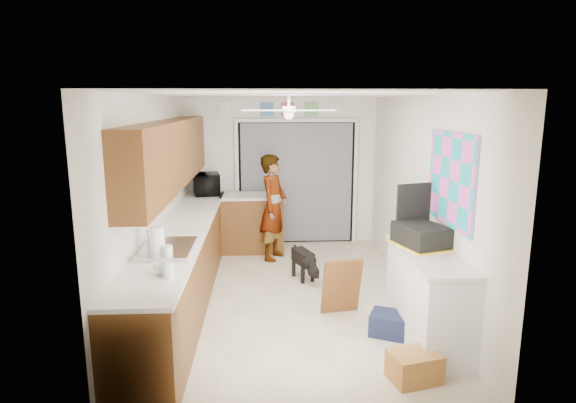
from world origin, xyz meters
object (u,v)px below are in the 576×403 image
object	(u,v)px
microwave	(207,184)
dog	(303,263)
cardboard_box	(414,366)
paper_towel_roll	(158,241)
suitcase	(421,235)
man	(273,207)
cup	(161,269)
navy_crate	(389,324)

from	to	relation	value
microwave	dog	size ratio (longest dim) A/B	1.02
cardboard_box	paper_towel_roll	bearing A→B (deg)	161.80
suitcase	man	bearing A→B (deg)	103.01
microwave	cup	distance (m)	3.79
cup	suitcase	world-z (taller)	suitcase
cardboard_box	cup	bearing A→B (deg)	173.75
microwave	suitcase	bearing A→B (deg)	-151.01
suitcase	navy_crate	size ratio (longest dim) A/B	1.40
microwave	cup	bearing A→B (deg)	169.41
cardboard_box	navy_crate	world-z (taller)	cardboard_box
navy_crate	suitcase	bearing A→B (deg)	18.12
cup	suitcase	size ratio (longest dim) A/B	0.25
navy_crate	man	xyz separation A→B (m)	(-1.17, 2.61, 0.71)
cup	navy_crate	bearing A→B (deg)	15.66
cup	paper_towel_roll	size ratio (longest dim) A/B	0.45
navy_crate	cardboard_box	bearing A→B (deg)	-90.00
paper_towel_roll	microwave	bearing A→B (deg)	88.14
cardboard_box	microwave	bearing A→B (deg)	119.14
microwave	dog	world-z (taller)	microwave
microwave	paper_towel_roll	bearing A→B (deg)	167.14
cardboard_box	dog	world-z (taller)	dog
paper_towel_roll	suitcase	world-z (taller)	paper_towel_roll
paper_towel_roll	suitcase	bearing A→B (deg)	4.20
microwave	man	world-z (taller)	man
navy_crate	cup	bearing A→B (deg)	-164.34
suitcase	man	size ratio (longest dim) A/B	0.32
paper_towel_roll	navy_crate	distance (m)	2.54
microwave	cup	size ratio (longest dim) A/B	4.56
paper_towel_roll	cup	bearing A→B (deg)	-75.90
suitcase	cardboard_box	world-z (taller)	suitcase
navy_crate	dog	distance (m)	1.85
microwave	cardboard_box	distance (m)	4.71
navy_crate	man	size ratio (longest dim) A/B	0.23
navy_crate	man	bearing A→B (deg)	114.11
microwave	cardboard_box	bearing A→B (deg)	-161.87
paper_towel_roll	dog	distance (m)	2.51
cup	cardboard_box	size ratio (longest dim) A/B	0.31
paper_towel_roll	dog	xyz separation A→B (m)	(1.57, 1.77, -0.85)
paper_towel_roll	cardboard_box	world-z (taller)	paper_towel_roll
suitcase	cardboard_box	distance (m)	1.38
cup	navy_crate	xyz separation A→B (m)	(2.22, 0.62, -0.88)
suitcase	paper_towel_roll	bearing A→B (deg)	166.51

